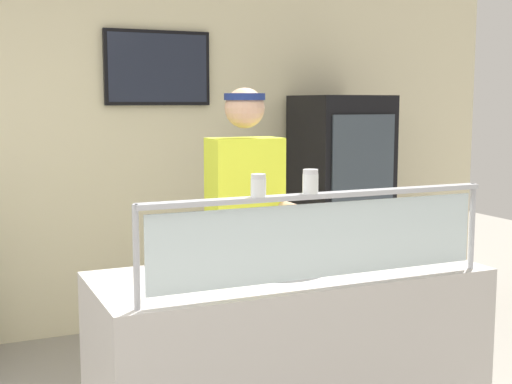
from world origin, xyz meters
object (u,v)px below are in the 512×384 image
at_px(worker_figure, 246,231).
at_px(pizza_tray, 276,266).
at_px(pizza_server, 279,262).
at_px(pepper_flake_shaker, 310,183).
at_px(parmesan_shaker, 258,187).
at_px(drink_fridge, 340,208).

bearing_deg(worker_figure, pizza_tray, -101.22).
xyz_separation_m(pizza_tray, pizza_server, (0.00, -0.02, 0.02)).
bearing_deg(worker_figure, pepper_flake_shaker, -98.27).
bearing_deg(worker_figure, parmesan_shaker, -110.64).
distance_m(pizza_tray, drink_fridge, 2.40).
relative_size(pizza_server, worker_figure, 0.16).
relative_size(parmesan_shaker, pepper_flake_shaker, 0.91).
distance_m(parmesan_shaker, drink_fridge, 2.85).
bearing_deg(drink_fridge, pizza_tray, -127.67).
bearing_deg(pizza_server, pizza_tray, 81.67).
relative_size(worker_figure, drink_fridge, 1.01).
bearing_deg(pepper_flake_shaker, parmesan_shaker, -180.00).
relative_size(pizza_server, pepper_flake_shaker, 2.93).
height_order(pizza_tray, parmesan_shaker, parmesan_shaker).
relative_size(pizza_tray, pizza_server, 1.66).
xyz_separation_m(parmesan_shaker, worker_figure, (0.36, 0.96, -0.36)).
height_order(pepper_flake_shaker, drink_fridge, drink_fridge).
bearing_deg(drink_fridge, pepper_flake_shaker, -123.56).
distance_m(pizza_tray, parmesan_shaker, 0.57).
distance_m(pizza_tray, worker_figure, 0.64).
bearing_deg(parmesan_shaker, worker_figure, 69.36).
height_order(pizza_server, drink_fridge, drink_fridge).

